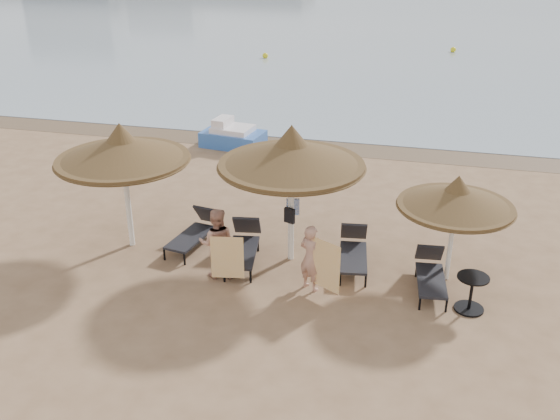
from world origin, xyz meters
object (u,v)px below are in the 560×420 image
Objects in this scene: palapa_center at (292,154)px; pedal_boat at (232,136)px; lounger_far_left at (196,231)px; lounger_near_left at (244,244)px; palapa_right at (456,198)px; person_right at (311,253)px; lounger_near_right at (353,250)px; person_left at (217,238)px; lounger_far_right at (431,272)px; side_table at (471,294)px; palapa_left at (122,149)px.

palapa_center is 1.45× the size of pedal_boat.
lounger_near_left is at bearing -7.72° from lounger_far_left.
palapa_right is 4.91m from lounger_near_left.
lounger_near_right is at bearing -93.16° from person_right.
person_right reaches higher than lounger_near_left.
palapa_right is 6.21m from lounger_far_left.
person_left reaches higher than lounger_near_left.
lounger_far_right is at bearing 3.56° from lounger_far_left.
person_right is at bearing -54.13° from pedal_boat.
lounger_far_left is 1.09× the size of person_right.
lounger_near_left is at bearing -62.21° from pedal_boat.
person_left reaches higher than side_table.
lounger_far_right is (-0.36, -0.42, -1.61)m from palapa_right.
palapa_center is 2.22m from person_right.
palapa_left is 3.56m from lounger_near_left.
person_left is (-4.63, -0.64, 0.60)m from lounger_far_right.
lounger_far_right reaches higher than side_table.
palapa_center is at bearing -31.99° from person_right.
pedal_boat is (-7.00, 7.91, 0.01)m from lounger_far_right.
lounger_near_left is 2.56m from lounger_near_right.
lounger_far_right is 0.95× the size of person_left.
lounger_far_left is 1.42m from lounger_near_left.
person_left is at bearing 179.17° from side_table.
person_left is 1.08× the size of person_right.
lounger_near_left is at bearing -0.88° from palapa_left.
lounger_far_left is 7.40m from pedal_boat.
palapa_center reaches higher than side_table.
palapa_right is 2.02m from side_table.
person_left is (-5.44, 0.08, 0.58)m from side_table.
palapa_right is 1.31× the size of lounger_near_right.
palapa_left reaches higher than side_table.
lounger_near_left is at bearing -164.75° from palapa_center.
lounger_near_left is (-1.07, -0.29, -2.22)m from palapa_center.
palapa_left is at bearing 173.03° from side_table.
pedal_boat is at bearing -34.80° from person_right.
palapa_left is 1.38× the size of pedal_boat.
person_right is (0.70, -1.19, -1.73)m from palapa_center.
palapa_center is 3.96m from lounger_far_right.
lounger_near_left reaches higher than lounger_near_right.
lounger_far_left is at bearing 176.61° from palapa_center.
palapa_left is 3.09m from person_left.
side_table is 11.65m from pedal_boat.
lounger_near_left is (1.35, -0.43, 0.02)m from lounger_far_left.
palapa_center is 3.63m from palapa_right.
palapa_right reaches higher than person_right.
lounger_near_left is 2.58× the size of side_table.
person_left is at bearing -19.48° from palapa_left.
person_left is (-2.87, -1.23, 0.58)m from lounger_near_right.
person_right is 0.77× the size of pedal_boat.
lounger_far_left is 0.95× the size of lounger_near_left.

